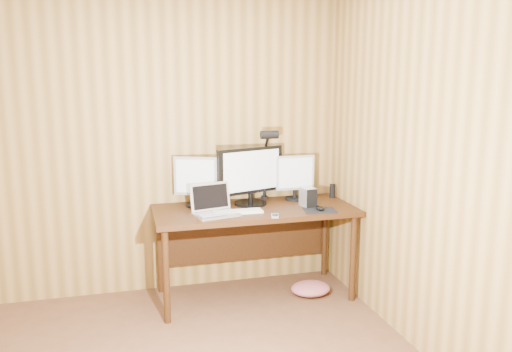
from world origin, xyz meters
name	(u,v)px	position (x,y,z in m)	size (l,w,h in m)	color
room_shell	(142,199)	(0.00, 0.00, 1.25)	(4.00, 4.00, 4.00)	brown
desk	(252,220)	(0.93, 1.70, 0.63)	(1.60, 0.70, 0.75)	#371D0B
monitor_center	(251,175)	(0.93, 1.75, 1.00)	(0.59, 0.27, 0.47)	black
monitor_left	(196,180)	(0.49, 1.80, 0.97)	(0.34, 0.18, 0.41)	black
monitor_right	(295,176)	(1.34, 1.81, 0.96)	(0.34, 0.16, 0.38)	black
laptop	(214,207)	(0.58, 1.53, 0.81)	(0.37, 0.32, 0.23)	silver
keyboard	(237,212)	(0.76, 1.51, 0.76)	(0.39, 0.12, 0.02)	white
mousepad	(320,210)	(1.41, 1.41, 0.75)	(0.25, 0.20, 0.00)	black
mouse	(320,208)	(1.41, 1.41, 0.77)	(0.07, 0.11, 0.04)	black
hard_drive	(308,197)	(1.36, 1.57, 0.83)	(0.11, 0.15, 0.16)	silver
phone	(275,216)	(1.01, 1.33, 0.76)	(0.08, 0.12, 0.01)	silver
speaker	(332,191)	(1.69, 1.81, 0.81)	(0.05, 0.05, 0.12)	black
desk_lamp	(267,154)	(1.10, 1.86, 1.15)	(0.15, 0.21, 0.64)	black
fabric_pile	(311,288)	(1.39, 1.53, 0.05)	(0.33, 0.27, 0.11)	#C05D67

